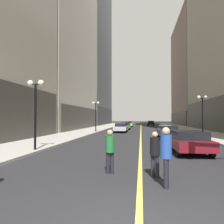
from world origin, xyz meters
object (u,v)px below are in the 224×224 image
at_px(car_black, 151,123).
at_px(pedestrian_in_green_parka, 110,148).
at_px(car_blue, 168,131).
at_px(car_maroon, 188,141).
at_px(car_yellow, 129,124).
at_px(street_lamp_left_far, 96,110).
at_px(pedestrian_in_black_coat, 155,151).
at_px(street_lamp_right_mid, 202,107).
at_px(car_green, 126,125).
at_px(car_silver, 121,127).
at_px(street_lamp_left_near, 35,99).
at_px(pedestrian_in_blue_hoodie, 166,152).

relative_size(car_black, pedestrian_in_green_parka, 2.52).
xyz_separation_m(car_blue, car_black, (-0.09, 37.33, -0.00)).
distance_m(car_maroon, pedestrian_in_green_parka, 6.69).
xyz_separation_m(car_yellow, street_lamp_left_far, (-3.55, -19.94, 2.54)).
relative_size(pedestrian_in_black_coat, pedestrian_in_green_parka, 0.98).
bearing_deg(car_maroon, car_yellow, 98.77).
xyz_separation_m(car_blue, pedestrian_in_black_coat, (-2.23, -15.00, 0.21)).
bearing_deg(street_lamp_right_mid, car_green, 119.62).
relative_size(car_maroon, pedestrian_in_black_coat, 2.92).
bearing_deg(street_lamp_left_far, car_blue, -39.43).
bearing_deg(car_silver, pedestrian_in_green_parka, -85.79).
bearing_deg(car_green, street_lamp_left_far, -110.88).
xyz_separation_m(car_maroon, street_lamp_left_near, (-9.22, -0.99, 2.54)).
bearing_deg(street_lamp_right_mid, car_silver, 140.58).
height_order(street_lamp_left_near, street_lamp_right_mid, same).
bearing_deg(car_yellow, pedestrian_in_blue_hoodie, -85.23).
bearing_deg(pedestrian_in_blue_hoodie, car_maroon, 73.39).
bearing_deg(car_silver, car_green, 89.89).
xyz_separation_m(car_maroon, pedestrian_in_black_coat, (-2.29, -5.71, 0.21)).
height_order(street_lamp_left_near, street_lamp_left_far, same).
bearing_deg(pedestrian_in_black_coat, car_silver, 98.15).
distance_m(car_green, car_yellow, 10.51).
distance_m(pedestrian_in_blue_hoodie, street_lamp_left_far, 24.80).
height_order(car_blue, car_black, same).
distance_m(pedestrian_in_black_coat, street_lamp_right_mid, 16.99).
distance_m(car_yellow, street_lamp_left_far, 20.41).
bearing_deg(street_lamp_left_far, street_lamp_left_near, -90.00).
height_order(car_black, street_lamp_right_mid, street_lamp_right_mid).
bearing_deg(pedestrian_in_blue_hoodie, car_green, 96.20).
relative_size(pedestrian_in_green_parka, street_lamp_left_far, 0.37).
height_order(car_yellow, pedestrian_in_blue_hoodie, pedestrian_in_blue_hoodie).
relative_size(pedestrian_in_blue_hoodie, street_lamp_left_far, 0.41).
relative_size(pedestrian_in_black_coat, street_lamp_left_far, 0.36).
xyz_separation_m(pedestrian_in_green_parka, pedestrian_in_blue_hoodie, (1.91, -1.42, 0.11)).
height_order(car_maroon, street_lamp_left_far, street_lamp_left_far).
bearing_deg(pedestrian_in_blue_hoodie, car_blue, 83.03).
bearing_deg(street_lamp_left_near, pedestrian_in_black_coat, -34.27).
relative_size(car_blue, pedestrian_in_green_parka, 2.80).
xyz_separation_m(car_blue, pedestrian_in_green_parka, (-3.88, -14.69, 0.23)).
bearing_deg(car_blue, pedestrian_in_blue_hoodie, -96.97).
distance_m(car_maroon, street_lamp_left_near, 9.61).
relative_size(car_silver, street_lamp_left_far, 0.94).
relative_size(car_maroon, pedestrian_in_green_parka, 2.85).
height_order(car_maroon, street_lamp_right_mid, street_lamp_right_mid).
bearing_deg(car_silver, car_yellow, 90.09).
relative_size(car_blue, car_silver, 1.11).
relative_size(car_blue, car_green, 1.04).
bearing_deg(street_lamp_left_near, car_yellow, 84.63).
relative_size(car_yellow, car_black, 1.13).
distance_m(pedestrian_in_blue_hoodie, street_lamp_left_near, 9.51).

